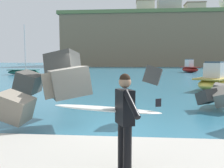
# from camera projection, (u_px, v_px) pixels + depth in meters

# --- Properties ---
(ground_plane) EXTENTS (400.00, 400.00, 0.00)m
(ground_plane) POSITION_uv_depth(u_px,v_px,m) (93.00, 126.00, 8.27)
(ground_plane) COLOR #2D6B84
(breakwater_jetty) EXTENTS (30.79, 6.89, 3.07)m
(breakwater_jetty) POSITION_uv_depth(u_px,v_px,m) (167.00, 85.00, 9.15)
(breakwater_jetty) COLOR #4C4944
(breakwater_jetty) RESTS_ON ground
(surfer_with_board) EXTENTS (2.05, 1.47, 1.78)m
(surfer_with_board) POSITION_uv_depth(u_px,v_px,m) (121.00, 115.00, 4.27)
(surfer_with_board) COLOR black
(surfer_with_board) RESTS_ON walkway_path
(boat_near_centre) EXTENTS (4.79, 5.68, 2.15)m
(boat_near_centre) POSITION_uv_depth(u_px,v_px,m) (216.00, 81.00, 18.53)
(boat_near_centre) COLOR #EAC64C
(boat_near_centre) RESTS_ON ground
(boat_near_right) EXTENTS (4.98, 2.18, 7.61)m
(boat_near_right) POSITION_uv_depth(u_px,v_px,m) (23.00, 72.00, 37.44)
(boat_near_right) COLOR #1E6656
(boat_near_right) RESTS_ON ground
(boat_mid_centre) EXTENTS (3.32, 4.52, 2.48)m
(boat_mid_centre) POSITION_uv_depth(u_px,v_px,m) (190.00, 68.00, 44.60)
(boat_mid_centre) COLOR maroon
(boat_mid_centre) RESTS_ON ground
(mooring_buoy_inner) EXTENTS (0.44, 0.44, 0.44)m
(mooring_buoy_inner) POSITION_uv_depth(u_px,v_px,m) (157.00, 71.00, 45.06)
(mooring_buoy_inner) COLOR silver
(mooring_buoy_inner) RESTS_ON ground
(headland_bluff) EXTENTS (90.19, 33.47, 19.13)m
(headland_bluff) POSITION_uv_depth(u_px,v_px,m) (181.00, 42.00, 95.88)
(headland_bluff) COLOR #847056
(headland_bluff) RESTS_ON ground
(station_building_west) EXTENTS (7.25, 7.66, 6.41)m
(station_building_west) POSITION_uv_depth(u_px,v_px,m) (145.00, 10.00, 97.06)
(station_building_west) COLOR beige
(station_building_west) RESTS_ON headland_bluff
(station_building_central) EXTENTS (8.18, 6.79, 5.74)m
(station_building_central) POSITION_uv_depth(u_px,v_px,m) (169.00, 4.00, 86.20)
(station_building_central) COLOR #B2ADA3
(station_building_central) RESTS_ON headland_bluff
(station_building_east) EXTENTS (6.99, 6.23, 4.06)m
(station_building_east) POSITION_uv_depth(u_px,v_px,m) (195.00, 9.00, 89.75)
(station_building_east) COLOR #B2ADA3
(station_building_east) RESTS_ON headland_bluff
(station_building_annex) EXTENTS (7.18, 7.81, 4.88)m
(station_building_annex) POSITION_uv_depth(u_px,v_px,m) (165.00, 14.00, 102.41)
(station_building_annex) COLOR silver
(station_building_annex) RESTS_ON headland_bluff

